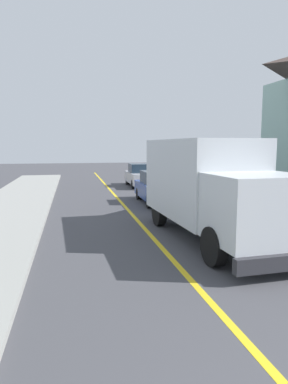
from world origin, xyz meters
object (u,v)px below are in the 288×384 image
(box_truck, at_px, (209,184))
(stop_sign, at_px, (253,176))
(parked_car_near, at_px, (158,188))
(parked_car_mid, at_px, (141,176))

(box_truck, bearing_deg, stop_sign, 32.14)
(box_truck, distance_m, parked_car_near, 7.04)
(parked_car_mid, bearing_deg, parked_car_near, -94.39)
(parked_car_mid, height_order, stop_sign, stop_sign)
(stop_sign, bearing_deg, parked_car_mid, 97.90)
(parked_car_near, xyz_separation_m, parked_car_mid, (0.57, 7.48, 0.00))
(parked_car_mid, xyz_separation_m, stop_sign, (1.79, -12.90, 1.06))
(box_truck, distance_m, parked_car_mid, 14.50)
(parked_car_mid, bearing_deg, box_truck, -92.68)
(parked_car_near, bearing_deg, box_truck, -90.84)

